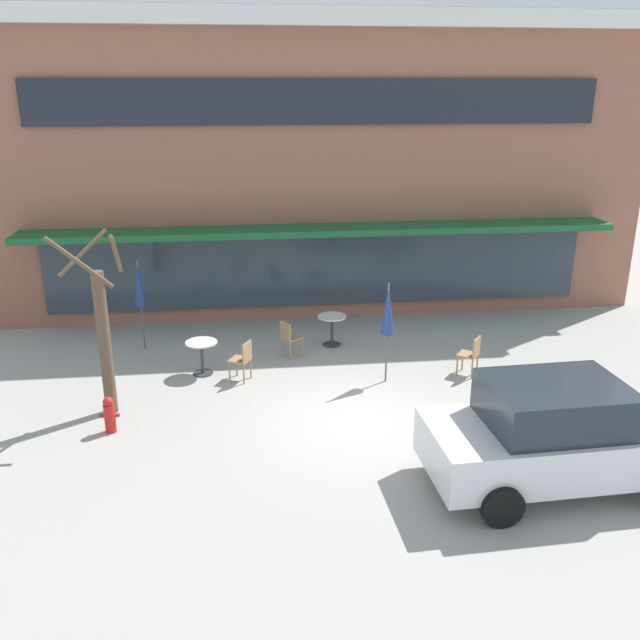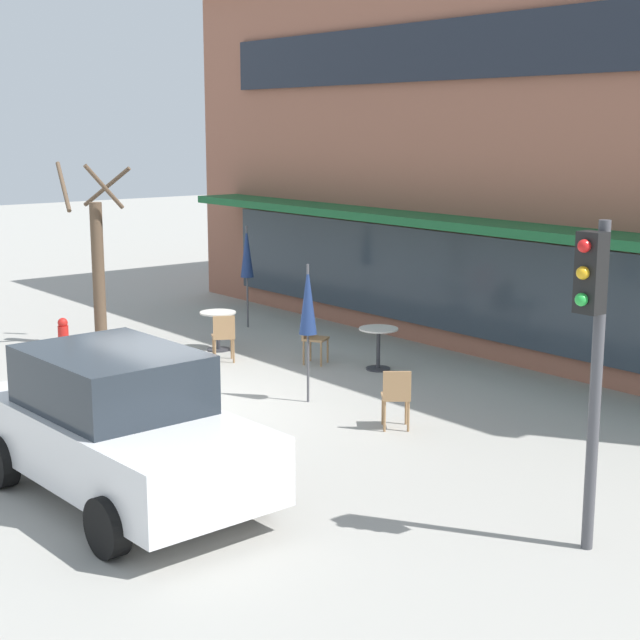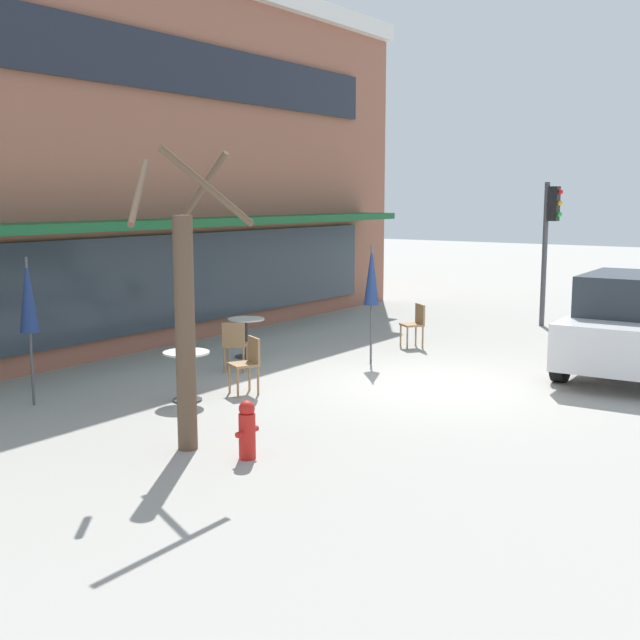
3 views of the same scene
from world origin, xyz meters
name	(u,v)px [view 1 (image 1 of 3)]	position (x,y,z in m)	size (l,w,h in m)	color
ground_plane	(356,418)	(0.00, 0.00, 0.00)	(80.00, 80.00, 0.00)	#9E9B93
building_facade	(304,157)	(0.00, 9.97, 3.94)	(17.89, 9.10, 7.87)	#935B47
cafe_table_near_wall	(332,325)	(0.06, 3.88, 0.52)	(0.70, 0.70, 0.76)	#333338
cafe_table_streetside	(202,352)	(-3.02, 2.48, 0.52)	(0.70, 0.70, 0.76)	#333338
patio_umbrella_green_folded	(388,310)	(0.92, 1.61, 1.63)	(0.28, 0.28, 2.20)	#4C4C51
patio_umbrella_cream_folded	(139,284)	(-4.49, 4.18, 1.63)	(0.28, 0.28, 2.20)	#4C4C51
cafe_chair_0	(471,353)	(2.85, 1.71, 0.53)	(0.56, 0.56, 0.89)	#9E754C
cafe_chair_1	(243,358)	(-2.13, 2.02, 0.53)	(0.54, 0.54, 0.89)	#9E754C
cafe_chair_2	(289,336)	(-1.04, 3.23, 0.53)	(0.55, 0.55, 0.89)	#9E754C
parked_sedan	(558,435)	(2.75, -2.61, 0.88)	(4.27, 2.15, 1.76)	silver
street_tree	(103,333)	(-4.72, 0.82, 1.64)	(1.19, 1.51, 3.61)	brown
fire_hydrant	(109,414)	(-4.59, -0.01, 0.35)	(0.36, 0.20, 0.71)	red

